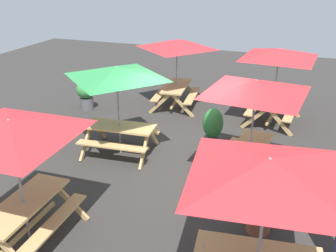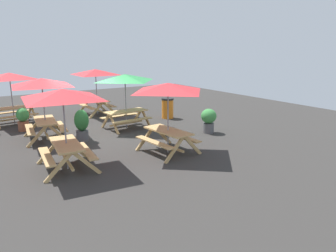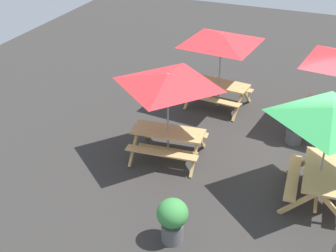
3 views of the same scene
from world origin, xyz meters
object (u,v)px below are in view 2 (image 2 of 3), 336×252
(picnic_table_1, at_px, (10,80))
(picnic_table_2, at_px, (168,93))
(trash_bin_orange, at_px, (168,108))
(potted_plant_2, at_px, (23,119))
(potted_plant_0, at_px, (209,119))
(picnic_table_0, at_px, (63,100))
(picnic_table_5, at_px, (125,82))
(picnic_table_3, at_px, (42,87))
(potted_plant_1, at_px, (82,124))
(picnic_table_4, at_px, (96,75))

(picnic_table_1, distance_m, picnic_table_2, 8.03)
(trash_bin_orange, xyz_separation_m, potted_plant_2, (1.21, 6.34, 0.02))
(potted_plant_0, bearing_deg, trash_bin_orange, -2.09)
(picnic_table_0, height_order, picnic_table_5, same)
(picnic_table_2, distance_m, picnic_table_3, 4.82)
(picnic_table_1, relative_size, potted_plant_2, 2.93)
(picnic_table_0, height_order, potted_plant_1, picnic_table_0)
(picnic_table_0, relative_size, trash_bin_orange, 2.87)
(picnic_table_4, xyz_separation_m, trash_bin_orange, (-2.79, -2.51, -1.49))
(picnic_table_3, relative_size, trash_bin_orange, 2.86)
(picnic_table_5, xyz_separation_m, potted_plant_2, (1.95, 3.76, -1.48))
(picnic_table_2, relative_size, picnic_table_4, 0.83)
(picnic_table_2, xyz_separation_m, picnic_table_5, (3.71, -0.29, 0.00))
(picnic_table_0, xyz_separation_m, picnic_table_2, (-0.33, -3.21, 0.00))
(trash_bin_orange, distance_m, potted_plant_2, 6.45)
(picnic_table_1, xyz_separation_m, picnic_table_5, (-3.47, -3.88, 0.00))
(picnic_table_1, bearing_deg, picnic_table_5, 131.69)
(picnic_table_0, bearing_deg, potted_plant_1, -21.34)
(potted_plant_0, xyz_separation_m, potted_plant_2, (4.43, 6.22, -0.05))
(picnic_table_3, distance_m, potted_plant_0, 6.45)
(picnic_table_4, distance_m, trash_bin_orange, 4.04)
(picnic_table_5, bearing_deg, picnic_table_4, -95.32)
(picnic_table_1, relative_size, picnic_table_5, 1.20)
(trash_bin_orange, relative_size, potted_plant_2, 1.02)
(potted_plant_0, bearing_deg, picnic_table_5, 44.86)
(picnic_table_4, bearing_deg, picnic_table_2, 175.99)
(picnic_table_1, height_order, picnic_table_4, same)
(picnic_table_2, distance_m, picnic_table_4, 7.26)
(picnic_table_0, height_order, potted_plant_2, picnic_table_0)
(picnic_table_5, bearing_deg, potted_plant_1, 17.27)
(picnic_table_1, bearing_deg, picnic_table_2, 110.05)
(trash_bin_orange, relative_size, potted_plant_1, 0.83)
(picnic_table_2, height_order, picnic_table_5, same)
(potted_plant_2, bearing_deg, potted_plant_1, -151.36)
(picnic_table_3, bearing_deg, potted_plant_2, 21.02)
(picnic_table_3, distance_m, picnic_table_5, 3.29)
(picnic_table_2, height_order, potted_plant_1, picnic_table_2)
(picnic_table_2, height_order, picnic_table_4, same)
(picnic_table_2, relative_size, trash_bin_orange, 2.38)
(picnic_table_5, bearing_deg, potted_plant_2, -31.56)
(picnic_table_2, bearing_deg, potted_plant_2, 25.83)
(picnic_table_3, distance_m, picnic_table_4, 4.84)
(potted_plant_1, distance_m, potted_plant_2, 3.22)
(picnic_table_2, height_order, potted_plant_0, picnic_table_2)
(picnic_table_2, xyz_separation_m, potted_plant_1, (2.85, 1.92, -1.35))
(picnic_table_4, bearing_deg, trash_bin_orange, -139.17)
(picnic_table_0, height_order, trash_bin_orange, picnic_table_0)
(picnic_table_4, bearing_deg, picnic_table_5, 177.65)
(potted_plant_1, bearing_deg, potted_plant_0, -109.02)
(picnic_table_5, height_order, potted_plant_0, picnic_table_5)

